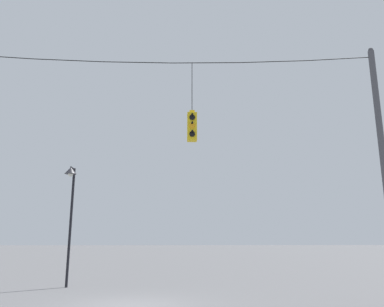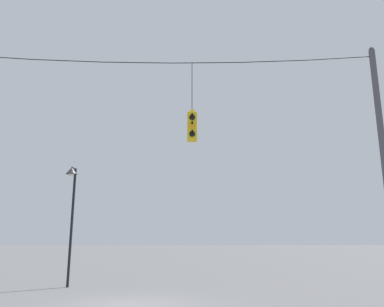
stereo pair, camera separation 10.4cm
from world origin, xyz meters
TOP-DOWN VIEW (x-y plane):
  - ground_plane at (0.00, 0.00)m, footprint 200.00×200.00m
  - span_wire at (0.00, -0.16)m, footprint 17.74×0.03m
  - traffic_light_near_right_pole at (2.02, -0.16)m, footprint 0.34×0.46m
  - street_lamp at (-3.43, 4.56)m, footprint 0.53×0.91m

SIDE VIEW (x-z plane):
  - ground_plane at x=0.00m, z-range 0.00..0.00m
  - street_lamp at x=-3.43m, z-range 1.44..6.87m
  - traffic_light_near_right_pole at x=2.02m, z-range 4.57..7.56m
  - span_wire at x=0.00m, z-range 8.42..8.84m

